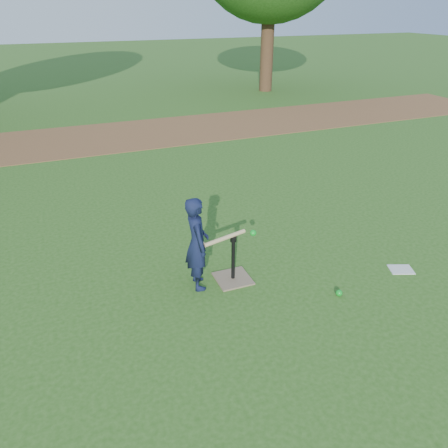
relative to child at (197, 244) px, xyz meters
name	(u,v)px	position (x,y,z in m)	size (l,w,h in m)	color
ground	(240,287)	(0.46, -0.25, -0.59)	(80.00, 80.00, 0.00)	#285116
dirt_strip	(125,135)	(0.46, 7.25, -0.59)	(24.00, 3.00, 0.01)	brown
child	(197,244)	(0.00, 0.00, 0.00)	(0.43, 0.28, 1.18)	#111633
wiffle_ball_ground	(339,293)	(1.49, -0.86, -0.55)	(0.08, 0.08, 0.08)	#0D9721
clipboard	(401,269)	(2.59, -0.69, -0.59)	(0.30, 0.23, 0.01)	silver
batting_tee	(233,272)	(0.45, -0.05, -0.48)	(0.44, 0.44, 0.61)	#7E6750
swing_action	(229,238)	(0.37, -0.09, 0.05)	(0.72, 0.20, 0.10)	tan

